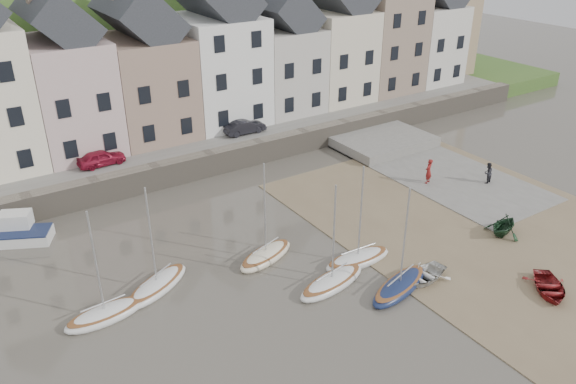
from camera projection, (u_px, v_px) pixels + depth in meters
ground at (348, 281)px, 30.97m from camera, size 160.00×160.00×0.00m
quay_land at (140, 113)px, 54.55m from camera, size 90.00×30.00×1.50m
quay_street at (190, 141)px, 45.60m from camera, size 70.00×7.00×0.10m
seawall at (209, 163)px, 43.27m from camera, size 70.00×1.20×1.80m
beach at (481, 226)px, 36.38m from camera, size 18.00×26.00×0.06m
slipway at (433, 169)px, 44.31m from camera, size 8.00×18.00×0.12m
hillside at (54, 191)px, 81.38m from camera, size 134.40×84.00×84.00m
townhouse_terrace at (186, 59)px, 46.50m from camera, size 61.05×8.00×13.93m
sailboat_0 at (157, 285)px, 30.21m from camera, size 4.70×3.46×6.32m
sailboat_1 at (105, 314)px, 28.04m from camera, size 4.23×1.82×6.32m
sailboat_2 at (266, 255)px, 32.85m from camera, size 4.40×2.72×6.32m
sailboat_3 at (332, 282)px, 30.47m from camera, size 4.82×2.30×6.32m
sailboat_4 at (358, 259)px, 32.51m from camera, size 4.41×1.71×6.32m
sailboat_5 at (400, 286)px, 30.18m from camera, size 5.02×2.76×6.32m
motorboat_2 at (9, 233)px, 34.49m from camera, size 5.41×3.82×1.70m
rowboat_white at (424, 275)px, 30.87m from camera, size 3.33×2.58×0.64m
rowboat_green at (504, 225)px, 35.07m from camera, size 3.01×2.73×1.37m
rowboat_red at (549, 287)px, 29.87m from camera, size 3.67×3.80×0.64m
person_red at (429, 171)px, 41.54m from camera, size 0.80×0.66×1.89m
person_dark at (488, 173)px, 41.62m from camera, size 0.88×0.75×1.59m
car_left at (101, 158)px, 40.94m from camera, size 3.46×1.50×1.16m
car_right at (245, 127)px, 46.82m from camera, size 3.56×1.28×1.17m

